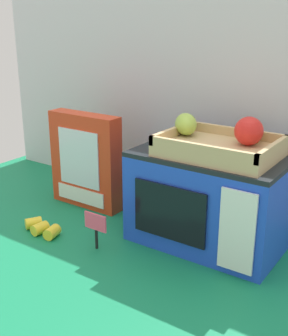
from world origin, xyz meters
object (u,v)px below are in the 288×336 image
object	(u,v)px
toy_microwave	(213,196)
cookie_set_box	(85,161)
price_sign	(96,226)
loose_toy_banana	(42,228)
food_groups_crate	(222,142)

from	to	relation	value
toy_microwave	cookie_set_box	xyz separation A→B (m)	(-0.44, -0.02, 0.02)
cookie_set_box	price_sign	world-z (taller)	cookie_set_box
price_sign	loose_toy_banana	size ratio (longest dim) A/B	0.76
cookie_set_box	loose_toy_banana	world-z (taller)	cookie_set_box
cookie_set_box	loose_toy_banana	bearing A→B (deg)	-82.59
toy_microwave	price_sign	bearing A→B (deg)	-134.91
food_groups_crate	price_sign	distance (m)	0.39
toy_microwave	loose_toy_banana	xyz separation A→B (m)	(-0.41, -0.24, -0.11)
loose_toy_banana	cookie_set_box	bearing A→B (deg)	97.41
toy_microwave	food_groups_crate	distance (m)	0.16
toy_microwave	cookie_set_box	world-z (taller)	cookie_set_box
toy_microwave	cookie_set_box	size ratio (longest dim) A/B	1.31
toy_microwave	price_sign	distance (m)	0.32
toy_microwave	food_groups_crate	world-z (taller)	food_groups_crate
loose_toy_banana	food_groups_crate	bearing A→B (deg)	28.14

